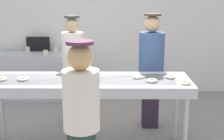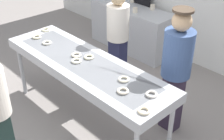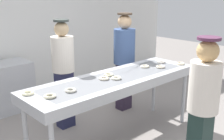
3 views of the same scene
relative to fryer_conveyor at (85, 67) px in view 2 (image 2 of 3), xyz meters
The scene contains 18 objects.
ground_plane 0.88m from the fryer_conveyor, ahead, with size 16.00×16.00×0.00m, color gray.
fryer_conveyor is the anchor object (origin of this frame).
sugar_donut_0 1.04m from the fryer_conveyor, behind, with size 0.13×0.13×0.03m, color #F8F0C8.
sugar_donut_1 1.06m from the fryer_conveyor, ahead, with size 0.13×0.13×0.03m, color silver.
sugar_donut_2 1.19m from the fryer_conveyor, behind, with size 0.13×0.13×0.03m, color #F6EFC3.
sugar_donut_3 0.81m from the fryer_conveyor, ahead, with size 0.13×0.13×0.03m, color #F1E3C9.
sugar_donut_4 1.21m from the fryer_conveyor, ahead, with size 0.13×0.13×0.03m, color #FBEAC3.
sugar_donut_5 0.15m from the fryer_conveyor, 109.45° to the left, with size 0.13×0.13×0.03m, color #F2ECC4.
sugar_donut_6 0.13m from the fryer_conveyor, 134.94° to the right, with size 0.13×0.13×0.03m, color white.
sugar_donut_7 0.22m from the fryer_conveyor, behind, with size 0.13×0.13×0.03m, color white.
sugar_donut_8 0.65m from the fryer_conveyor, ahead, with size 0.13×0.13×0.03m, color white.
sugar_donut_9 0.78m from the fryer_conveyor, behind, with size 0.13×0.13×0.03m, color white.
worker_baker 1.15m from the fryer_conveyor, 39.54° to the left, with size 0.37×0.37×1.70m.
worker_assistant 0.90m from the fryer_conveyor, 107.43° to the left, with size 0.33×0.33×1.66m.
prep_counter 2.42m from the fryer_conveyor, 118.43° to the left, with size 1.75×0.60×0.86m, color #B7BABF.
paper_cup_0 2.41m from the fryer_conveyor, 109.05° to the left, with size 0.09×0.09×0.10m, color beige.
paper_cup_1 2.13m from the fryer_conveyor, 115.15° to the left, with size 0.09×0.09×0.10m, color beige.
paper_cup_2 2.68m from the fryer_conveyor, 119.99° to the left, with size 0.09×0.09×0.10m, color beige.
Camera 2 is at (2.70, -2.08, 2.88)m, focal length 49.32 mm.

